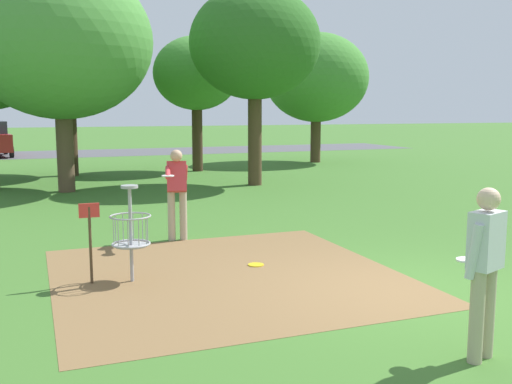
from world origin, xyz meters
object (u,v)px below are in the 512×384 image
tree_far_center (255,44)px  tree_near_left (196,74)px  tree_mid_left (67,48)px  tree_near_right (316,78)px  frisbee_mid_grass (256,265)px  disc_golf_basket (126,230)px  tree_mid_center (60,41)px  player_foreground_watching (485,264)px  player_throwing (177,188)px

tree_far_center → tree_near_left: bearing=96.8°
tree_near_left → tree_mid_left: tree_mid_left is taller
tree_mid_left → tree_far_center: bearing=-42.8°
tree_near_right → tree_mid_left: size_ratio=0.89×
frisbee_mid_grass → tree_near_left: tree_near_left is taller
disc_golf_basket → frisbee_mid_grass: 2.16m
tree_mid_left → tree_far_center: tree_mid_left is taller
frisbee_mid_grass → tree_mid_center: bearing=103.1°
disc_golf_basket → tree_near_right: tree_near_right is taller
tree_near_right → player_foreground_watching: bearing=-112.5°
disc_golf_basket → player_throwing: bearing=61.3°
tree_mid_center → tree_far_center: (5.84, -0.53, 0.10)m
player_foreground_watching → tree_far_center: (2.74, 13.39, 3.53)m
player_throwing → tree_near_left: (3.69, 12.02, 2.83)m
frisbee_mid_grass → tree_mid_left: (-1.85, 14.33, 4.64)m
tree_near_left → tree_near_right: (6.19, 1.85, 0.06)m
player_throwing → tree_mid_center: 8.53m
frisbee_mid_grass → tree_near_right: bearing=60.4°
frisbee_mid_grass → tree_mid_left: size_ratio=0.04×
player_foreground_watching → tree_mid_left: 18.93m
player_throwing → tree_mid_left: (-1.12, 12.11, 3.67)m
tree_near_right → frisbee_mid_grass: bearing=-119.6°
tree_near_right → tree_far_center: size_ratio=0.94×
tree_near_left → tree_mid_center: 6.85m
player_throwing → tree_mid_left: 12.71m
disc_golf_basket → tree_mid_left: size_ratio=0.21×
disc_golf_basket → tree_far_center: 11.62m
frisbee_mid_grass → tree_far_center: 10.95m
disc_golf_basket → frisbee_mid_grass: disc_golf_basket is taller
tree_mid_center → tree_near_left: bearing=39.7°
player_foreground_watching → frisbee_mid_grass: (-0.81, 4.05, -0.96)m
player_foreground_watching → player_throwing: (-1.54, 6.26, 0.02)m
disc_golf_basket → player_throwing: 2.71m
player_foreground_watching → tree_mid_center: tree_mid_center is taller
player_foreground_watching → player_throwing: same height
disc_golf_basket → tree_near_right: bearing=55.5°
player_foreground_watching → player_throwing: 6.45m
disc_golf_basket → tree_far_center: (5.57, 9.49, 3.74)m
tree_near_right → tree_mid_center: tree_mid_center is taller
player_foreground_watching → frisbee_mid_grass: bearing=101.3°
tree_near_left → tree_near_right: bearing=16.7°
player_foreground_watching → tree_mid_center: bearing=102.6°
tree_near_left → tree_far_center: (0.58, -4.90, 0.68)m
tree_near_left → tree_far_center: tree_far_center is taller
tree_mid_center → player_foreground_watching: bearing=-77.4°
frisbee_mid_grass → tree_far_center: tree_far_center is taller
player_foreground_watching → frisbee_mid_grass: player_foreground_watching is taller
tree_mid_center → tree_far_center: tree_mid_center is taller
player_throwing → tree_far_center: tree_far_center is taller
tree_near_left → tree_near_right: size_ratio=0.89×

